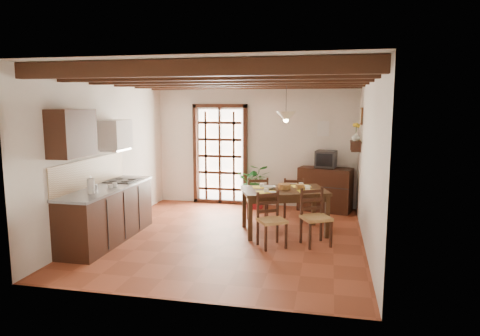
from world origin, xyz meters
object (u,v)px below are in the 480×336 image
(sideboard, at_px, (325,189))
(pendant_lamp, at_px, (286,115))
(kitchen_counter, at_px, (108,213))
(chair_far_left, at_px, (257,208))
(chair_far_right, at_px, (294,207))
(potted_plant, at_px, (254,182))
(dining_table, at_px, (284,195))
(chair_near_right, at_px, (315,228))
(chair_near_left, at_px, (271,230))
(crt_tv, at_px, (326,159))

(sideboard, relative_size, pendant_lamp, 1.30)
(kitchen_counter, height_order, pendant_lamp, pendant_lamp)
(chair_far_left, bearing_deg, chair_far_right, -175.85)
(chair_far_left, relative_size, potted_plant, 0.43)
(dining_table, distance_m, chair_near_right, 0.92)
(chair_near_left, height_order, chair_far_left, chair_far_left)
(kitchen_counter, height_order, chair_far_left, kitchen_counter)
(sideboard, height_order, pendant_lamp, pendant_lamp)
(dining_table, distance_m, crt_tv, 1.94)
(sideboard, xyz_separation_m, potted_plant, (-1.53, -0.06, 0.10))
(potted_plant, bearing_deg, chair_near_left, -73.94)
(chair_far_right, distance_m, crt_tv, 1.40)
(dining_table, xyz_separation_m, pendant_lamp, (0.00, 0.10, 1.39))
(chair_near_right, bearing_deg, chair_near_left, 170.18)
(chair_far_left, height_order, potted_plant, potted_plant)
(kitchen_counter, relative_size, pendant_lamp, 2.66)
(crt_tv, bearing_deg, chair_far_left, -126.80)
(chair_far_right, bearing_deg, chair_near_left, 78.84)
(chair_far_left, xyz_separation_m, crt_tv, (1.27, 1.17, 0.84))
(chair_far_right, height_order, sideboard, sideboard)
(dining_table, bearing_deg, chair_far_right, 64.21)
(chair_near_left, relative_size, potted_plant, 0.42)
(chair_near_left, relative_size, sideboard, 0.80)
(crt_tv, bearing_deg, kitchen_counter, -130.84)
(kitchen_counter, xyz_separation_m, sideboard, (3.53, 2.83, -0.01))
(crt_tv, bearing_deg, sideboard, 100.58)
(chair_far_left, relative_size, chair_far_right, 1.03)
(potted_plant, bearing_deg, pendant_lamp, -62.42)
(chair_near_right, bearing_deg, dining_table, 106.00)
(chair_far_left, bearing_deg, pendant_lamp, 125.50)
(chair_far_left, distance_m, sideboard, 1.74)
(crt_tv, bearing_deg, chair_near_right, -82.23)
(chair_near_left, xyz_separation_m, chair_far_right, (0.21, 1.64, -0.00))
(kitchen_counter, height_order, sideboard, kitchen_counter)
(chair_far_left, bearing_deg, potted_plant, -91.54)
(chair_far_right, relative_size, crt_tv, 1.82)
(chair_far_left, height_order, crt_tv, crt_tv)
(chair_far_right, bearing_deg, dining_table, 79.05)
(chair_far_right, bearing_deg, potted_plant, -46.90)
(kitchen_counter, distance_m, pendant_lamp, 3.46)
(chair_far_right, distance_m, potted_plant, 1.32)
(dining_table, xyz_separation_m, potted_plant, (-0.84, 1.70, -0.12))
(chair_near_right, bearing_deg, chair_far_left, 106.11)
(crt_tv, distance_m, potted_plant, 1.63)
(dining_table, height_order, chair_near_right, chair_near_right)
(chair_near_left, distance_m, chair_near_right, 0.73)
(kitchen_counter, xyz_separation_m, chair_near_left, (2.73, 0.24, -0.20))
(potted_plant, bearing_deg, sideboard, 2.40)
(chair_near_left, relative_size, chair_far_left, 0.98)
(chair_near_right, height_order, sideboard, sideboard)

